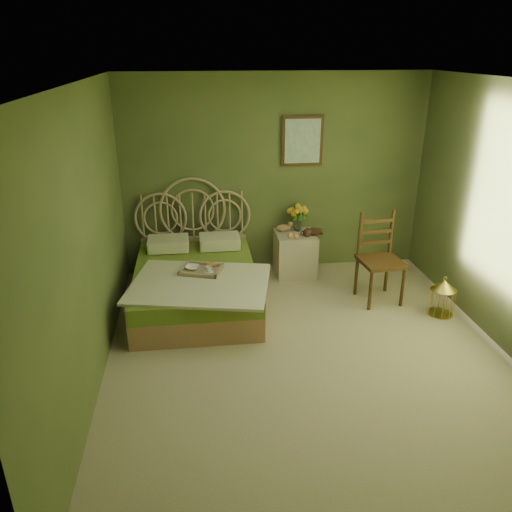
{
  "coord_description": "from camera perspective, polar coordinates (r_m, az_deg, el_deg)",
  "views": [
    {
      "loc": [
        -1.06,
        -4.13,
        2.87
      ],
      "look_at": [
        -0.41,
        1.0,
        0.69
      ],
      "focal_mm": 35.0,
      "sensor_mm": 36.0,
      "label": 1
    }
  ],
  "objects": [
    {
      "name": "cereal_bowl",
      "position": [
        5.77,
        -7.27,
        -1.33
      ],
      "size": [
        0.19,
        0.19,
        0.04
      ],
      "primitive_type": "imported",
      "rotation": [
        0.0,
        0.0,
        -0.25
      ],
      "color": "white",
      "rests_on": "bed"
    },
    {
      "name": "wall_back",
      "position": [
        6.65,
        2.18,
        9.15
      ],
      "size": [
        4.0,
        0.0,
        4.0
      ],
      "primitive_type": "plane",
      "rotation": [
        1.57,
        0.0,
        0.0
      ],
      "color": "#606C38",
      "rests_on": "floor"
    },
    {
      "name": "chair",
      "position": [
        6.15,
        13.88,
        0.46
      ],
      "size": [
        0.52,
        0.52,
        1.08
      ],
      "rotation": [
        0.0,
        0.0,
        0.1
      ],
      "color": "#35210E",
      "rests_on": "floor"
    },
    {
      "name": "book_upper",
      "position": [
        6.7,
        6.04,
        2.91
      ],
      "size": [
        0.26,
        0.28,
        0.02
      ],
      "primitive_type": "imported",
      "rotation": [
        0.0,
        0.0,
        -0.56
      ],
      "color": "#472819",
      "rests_on": "nightstand"
    },
    {
      "name": "ceiling",
      "position": [
        4.27,
        7.56,
        19.03
      ],
      "size": [
        4.5,
        4.5,
        0.0
      ],
      "primitive_type": "plane",
      "rotation": [
        3.14,
        0.0,
        0.0
      ],
      "color": "silver",
      "rests_on": "wall_back"
    },
    {
      "name": "floor",
      "position": [
        5.14,
        6.05,
        -11.29
      ],
      "size": [
        4.5,
        4.5,
        0.0
      ],
      "primitive_type": "plane",
      "color": "tan",
      "rests_on": "ground"
    },
    {
      "name": "wall_left",
      "position": [
        4.52,
        -18.78,
        1.22
      ],
      "size": [
        0.0,
        4.5,
        4.5
      ],
      "primitive_type": "plane",
      "rotation": [
        1.57,
        0.0,
        1.57
      ],
      "color": "#606C38",
      "rests_on": "floor"
    },
    {
      "name": "book_lower",
      "position": [
        6.7,
        6.03,
        2.76
      ],
      "size": [
        0.2,
        0.26,
        0.02
      ],
      "primitive_type": "imported",
      "rotation": [
        0.0,
        0.0,
        -0.11
      ],
      "color": "#381E0F",
      "rests_on": "nightstand"
    },
    {
      "name": "wall_art",
      "position": [
        6.6,
        5.32,
        12.95
      ],
      "size": [
        0.54,
        0.04,
        0.64
      ],
      "color": "#35210E",
      "rests_on": "wall_back"
    },
    {
      "name": "coffee_cup",
      "position": [
        5.66,
        -5.45,
        -1.54
      ],
      "size": [
        0.1,
        0.1,
        0.07
      ],
      "primitive_type": "imported",
      "rotation": [
        0.0,
        0.0,
        -0.33
      ],
      "color": "white",
      "rests_on": "bed"
    },
    {
      "name": "birdcage",
      "position": [
        6.12,
        20.49,
        -4.49
      ],
      "size": [
        0.28,
        0.28,
        0.43
      ],
      "rotation": [
        0.0,
        0.0,
        0.4
      ],
      "color": "#B49839",
      "rests_on": "floor"
    },
    {
      "name": "bed",
      "position": [
        6.0,
        -6.89,
        -2.83
      ],
      "size": [
        1.67,
        2.12,
        1.31
      ],
      "color": "tan",
      "rests_on": "floor"
    },
    {
      "name": "nightstand",
      "position": [
        6.74,
        4.52,
        0.87
      ],
      "size": [
        0.52,
        0.52,
        1.0
      ],
      "color": "beige",
      "rests_on": "floor"
    }
  ]
}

